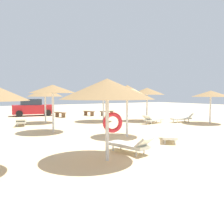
{
  "coord_description": "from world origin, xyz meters",
  "views": [
    {
      "loc": [
        -7.9,
        -8.86,
        2.24
      ],
      "look_at": [
        0.0,
        3.0,
        1.2
      ],
      "focal_mm": 39.91,
      "sensor_mm": 36.0,
      "label": 1
    }
  ],
  "objects_px": {
    "parasol_8": "(53,89)",
    "parasol_2": "(211,94)",
    "parasol_5": "(45,92)",
    "lounger_2": "(182,118)",
    "parasol_6": "(103,88)",
    "lounger_1": "(169,135)",
    "bench_0": "(107,112)",
    "bench_1": "(60,114)",
    "bench_2": "(89,112)",
    "parasol_1": "(127,92)",
    "lounger_3": "(131,145)",
    "lounger_4": "(153,119)",
    "parasol_4": "(147,91)",
    "lounger_5": "(21,121)",
    "parked_car": "(32,108)",
    "parasol_3": "(107,89)"
  },
  "relations": [
    {
      "from": "parasol_8",
      "to": "parasol_2",
      "type": "bearing_deg",
      "value": -12.17
    },
    {
      "from": "parasol_5",
      "to": "lounger_2",
      "type": "relative_size",
      "value": 1.39
    },
    {
      "from": "parasol_6",
      "to": "lounger_1",
      "type": "relative_size",
      "value": 1.67
    },
    {
      "from": "bench_0",
      "to": "bench_1",
      "type": "xyz_separation_m",
      "value": [
        -4.66,
        1.0,
        0.0
      ]
    },
    {
      "from": "bench_0",
      "to": "bench_2",
      "type": "height_order",
      "value": "same"
    },
    {
      "from": "parasol_1",
      "to": "lounger_2",
      "type": "height_order",
      "value": "parasol_1"
    },
    {
      "from": "parasol_1",
      "to": "parasol_8",
      "type": "height_order",
      "value": "parasol_8"
    },
    {
      "from": "parasol_5",
      "to": "parasol_6",
      "type": "xyz_separation_m",
      "value": [
        4.28,
        -1.53,
        0.31
      ]
    },
    {
      "from": "lounger_3",
      "to": "lounger_4",
      "type": "relative_size",
      "value": 1.0
    },
    {
      "from": "parasol_6",
      "to": "parasol_4",
      "type": "bearing_deg",
      "value": -29.16
    },
    {
      "from": "parasol_5",
      "to": "lounger_5",
      "type": "distance_m",
      "value": 2.91
    },
    {
      "from": "lounger_1",
      "to": "bench_1",
      "type": "height_order",
      "value": "lounger_1"
    },
    {
      "from": "parasol_8",
      "to": "bench_1",
      "type": "height_order",
      "value": "parasol_8"
    },
    {
      "from": "parasol_1",
      "to": "lounger_2",
      "type": "bearing_deg",
      "value": 21.23
    },
    {
      "from": "lounger_2",
      "to": "parasol_4",
      "type": "bearing_deg",
      "value": 132.12
    },
    {
      "from": "parasol_1",
      "to": "lounger_4",
      "type": "distance_m",
      "value": 6.64
    },
    {
      "from": "parasol_5",
      "to": "parked_car",
      "type": "distance_m",
      "value": 7.12
    },
    {
      "from": "parasol_5",
      "to": "parked_car",
      "type": "xyz_separation_m",
      "value": [
        0.98,
        6.88,
        -1.54
      ]
    },
    {
      "from": "parasol_6",
      "to": "lounger_2",
      "type": "xyz_separation_m",
      "value": [
        5.02,
        -3.84,
        -2.36
      ]
    },
    {
      "from": "parasol_8",
      "to": "lounger_3",
      "type": "bearing_deg",
      "value": -84.49
    },
    {
      "from": "parasol_1",
      "to": "parasol_3",
      "type": "distance_m",
      "value": 4.7
    },
    {
      "from": "lounger_1",
      "to": "parasol_5",
      "type": "bearing_deg",
      "value": 103.32
    },
    {
      "from": "bench_0",
      "to": "parked_car",
      "type": "relative_size",
      "value": 0.35
    },
    {
      "from": "parasol_1",
      "to": "lounger_5",
      "type": "xyz_separation_m",
      "value": [
        -3.45,
        7.77,
        -2.03
      ]
    },
    {
      "from": "parasol_2",
      "to": "parasol_3",
      "type": "height_order",
      "value": "parasol_3"
    },
    {
      "from": "parasol_6",
      "to": "lounger_3",
      "type": "height_order",
      "value": "parasol_6"
    },
    {
      "from": "parasol_3",
      "to": "parked_car",
      "type": "xyz_separation_m",
      "value": [
        2.84,
        18.6,
        -1.57
      ]
    },
    {
      "from": "bench_0",
      "to": "lounger_2",
      "type": "bearing_deg",
      "value": -76.85
    },
    {
      "from": "parasol_2",
      "to": "parasol_8",
      "type": "relative_size",
      "value": 1.01
    },
    {
      "from": "parasol_4",
      "to": "bench_0",
      "type": "height_order",
      "value": "parasol_4"
    },
    {
      "from": "parasol_8",
      "to": "bench_0",
      "type": "height_order",
      "value": "parasol_8"
    },
    {
      "from": "parasol_4",
      "to": "parasol_8",
      "type": "bearing_deg",
      "value": -169.92
    },
    {
      "from": "parasol_3",
      "to": "bench_0",
      "type": "relative_size",
      "value": 2.08
    },
    {
      "from": "parasol_3",
      "to": "bench_2",
      "type": "bearing_deg",
      "value": 63.68
    },
    {
      "from": "parasol_1",
      "to": "bench_0",
      "type": "relative_size",
      "value": 1.79
    },
    {
      "from": "parasol_5",
      "to": "bench_2",
      "type": "bearing_deg",
      "value": 32.92
    },
    {
      "from": "parasol_5",
      "to": "lounger_1",
      "type": "relative_size",
      "value": 1.49
    },
    {
      "from": "parasol_1",
      "to": "lounger_3",
      "type": "distance_m",
      "value": 4.08
    },
    {
      "from": "parasol_4",
      "to": "lounger_4",
      "type": "height_order",
      "value": "parasol_4"
    },
    {
      "from": "lounger_3",
      "to": "bench_0",
      "type": "relative_size",
      "value": 1.31
    },
    {
      "from": "lounger_5",
      "to": "lounger_2",
      "type": "bearing_deg",
      "value": -22.78
    },
    {
      "from": "lounger_5",
      "to": "parked_car",
      "type": "bearing_deg",
      "value": 68.57
    },
    {
      "from": "parasol_3",
      "to": "lounger_1",
      "type": "distance_m",
      "value": 4.97
    },
    {
      "from": "lounger_2",
      "to": "parasol_6",
      "type": "bearing_deg",
      "value": 142.62
    },
    {
      "from": "parasol_5",
      "to": "lounger_2",
      "type": "distance_m",
      "value": 10.93
    },
    {
      "from": "parasol_6",
      "to": "lounger_3",
      "type": "relative_size",
      "value": 1.54
    },
    {
      "from": "lounger_5",
      "to": "bench_2",
      "type": "bearing_deg",
      "value": 29.46
    },
    {
      "from": "parasol_3",
      "to": "parked_car",
      "type": "relative_size",
      "value": 0.74
    },
    {
      "from": "parasol_6",
      "to": "bench_0",
      "type": "relative_size",
      "value": 2.02
    },
    {
      "from": "parasol_5",
      "to": "lounger_2",
      "type": "bearing_deg",
      "value": -29.98
    }
  ]
}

